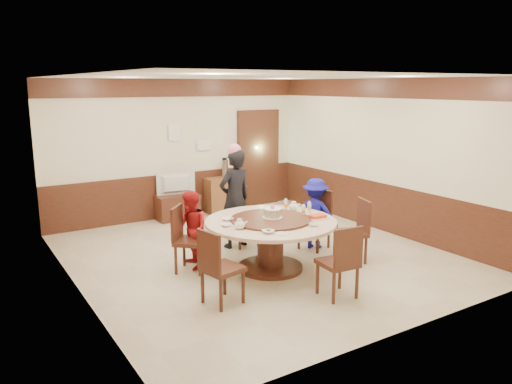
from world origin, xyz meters
TOP-DOWN VIEW (x-y plane):
  - room at (0.01, 0.01)m, footprint 6.00×6.04m
  - banquet_table at (-0.15, -0.62)m, footprint 1.92×1.92m
  - chair_0 at (1.02, -0.20)m, footprint 0.57×0.57m
  - chair_1 at (0.10, 0.60)m, footprint 0.44×0.45m
  - chair_2 at (-1.19, -0.05)m, footprint 0.62×0.62m
  - chair_3 at (-1.33, -1.28)m, footprint 0.53×0.52m
  - chair_4 at (0.03, -1.90)m, footprint 0.48×0.49m
  - chair_5 at (1.10, -0.99)m, footprint 0.56×0.56m
  - person_standing at (-0.06, 0.59)m, footprint 0.65×0.47m
  - person_red at (-1.12, 0.05)m, footprint 0.51×0.62m
  - person_blue at (1.04, -0.18)m, footprint 0.81×0.87m
  - birthday_cake at (-0.10, -0.59)m, footprint 0.30×0.30m
  - teapot_left at (-0.76, -0.76)m, footprint 0.17×0.15m
  - teapot_right at (0.47, -0.33)m, footprint 0.17×0.15m
  - bowl_0 at (-0.69, -0.29)m, footprint 0.16×0.16m
  - bowl_1 at (0.18, -1.19)m, footprint 0.13×0.13m
  - bowl_2 at (-0.54, -1.13)m, footprint 0.16×0.16m
  - bowl_3 at (0.53, -0.79)m, footprint 0.14×0.14m
  - bowl_4 at (-0.85, -0.54)m, footprint 0.15×0.15m
  - bowl_5 at (-0.03, -0.03)m, footprint 0.13×0.13m
  - saucer_near at (-0.40, -1.27)m, footprint 0.18×0.18m
  - saucer_far at (0.30, -0.12)m, footprint 0.18×0.18m
  - shrimp_platter at (0.48, -0.92)m, footprint 0.30×0.20m
  - bottle_0 at (0.39, -0.69)m, footprint 0.06×0.06m
  - bottle_1 at (0.60, -0.57)m, footprint 0.06×0.06m
  - bottle_2 at (0.41, -0.21)m, footprint 0.06×0.06m
  - tv_stand at (-0.18, 2.75)m, footprint 0.85×0.45m
  - television at (-0.18, 2.75)m, footprint 0.79×0.26m
  - side_cabinet at (0.91, 2.78)m, footprint 0.80×0.40m
  - thermos at (0.94, 2.78)m, footprint 0.15×0.15m
  - notice_left at (-0.10, 2.96)m, footprint 0.25×0.00m
  - notice_right at (0.55, 2.96)m, footprint 0.30×0.00m

SIDE VIEW (x-z plane):
  - tv_stand at x=-0.18m, z-range 0.00..0.50m
  - chair_0 at x=1.02m, z-range -0.18..0.79m
  - chair_1 at x=0.10m, z-range -0.18..0.79m
  - chair_2 at x=-1.19m, z-range -0.18..0.79m
  - chair_3 at x=-1.33m, z-range -0.18..0.79m
  - chair_4 at x=0.03m, z-range -0.18..0.79m
  - chair_5 at x=1.10m, z-range -0.18..0.79m
  - side_cabinet at x=0.91m, z-range 0.00..0.75m
  - banquet_table at x=-0.15m, z-range 0.14..0.92m
  - person_red at x=-1.12m, z-range 0.00..1.17m
  - person_blue at x=1.04m, z-range 0.00..1.18m
  - television at x=-0.18m, z-range 0.50..0.95m
  - saucer_near at x=-0.40m, z-range 0.75..0.76m
  - saucer_far at x=0.30m, z-range 0.75..0.76m
  - bowl_4 at x=-0.85m, z-range 0.75..0.79m
  - bowl_0 at x=-0.69m, z-range 0.75..0.79m
  - bowl_5 at x=-0.03m, z-range 0.75..0.79m
  - bowl_2 at x=-0.54m, z-range 0.75..0.79m
  - bowl_1 at x=0.18m, z-range 0.75..0.79m
  - bowl_3 at x=0.53m, z-range 0.75..0.80m
  - shrimp_platter at x=0.48m, z-range 0.75..0.81m
  - teapot_left at x=-0.76m, z-range 0.75..0.87m
  - teapot_right at x=0.47m, z-range 0.75..0.87m
  - person_standing at x=-0.06m, z-range 0.00..1.66m
  - bottle_0 at x=0.39m, z-range 0.75..0.91m
  - bottle_1 at x=0.60m, z-range 0.75..0.91m
  - bottle_2 at x=0.41m, z-range 0.75..0.91m
  - birthday_cake at x=-0.10m, z-range 0.75..0.95m
  - thermos at x=0.94m, z-range 0.75..1.13m
  - room at x=0.01m, z-range -0.34..2.50m
  - notice_right at x=0.55m, z-range 1.34..1.56m
  - notice_left at x=-0.10m, z-range 1.57..1.93m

